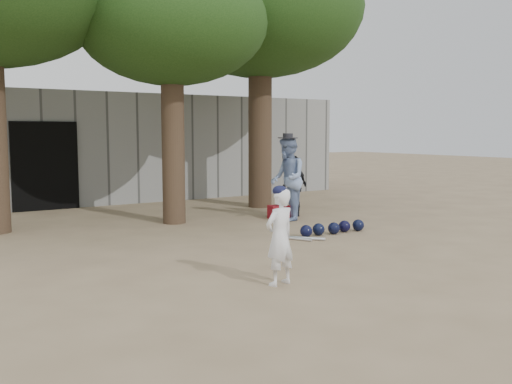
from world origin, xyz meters
TOP-DOWN VIEW (x-y plane):
  - ground at (0.00, 0.00)m, footprint 70.00×70.00m
  - boy_player at (-0.40, -1.08)m, footprint 0.50×0.38m
  - spectator_blue at (2.86, 3.19)m, footprint 1.02×1.11m
  - spectator_dark at (3.32, 3.55)m, footprint 0.89×0.55m
  - red_bag at (2.83, 3.49)m, footprint 0.47×0.38m
  - back_building at (-0.00, 10.33)m, footprint 16.00×5.24m
  - helmet_row at (2.57, 1.33)m, footprint 1.51×0.30m
  - bat_pile at (1.68, 1.21)m, footprint 0.61×0.75m
  - tree_row at (0.74, 5.02)m, footprint 11.40×5.80m

SIDE VIEW (x-z plane):
  - ground at x=0.00m, z-range 0.00..0.00m
  - bat_pile at x=1.68m, z-range 0.00..0.06m
  - helmet_row at x=2.57m, z-range 0.00..0.23m
  - red_bag at x=2.83m, z-range 0.00..0.30m
  - boy_player at x=-0.40m, z-range 0.00..1.24m
  - spectator_dark at x=3.32m, z-range 0.00..1.41m
  - spectator_blue at x=2.86m, z-range 0.00..1.84m
  - back_building at x=0.00m, z-range 0.00..3.00m
  - tree_row at x=0.74m, z-range 1.34..8.03m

